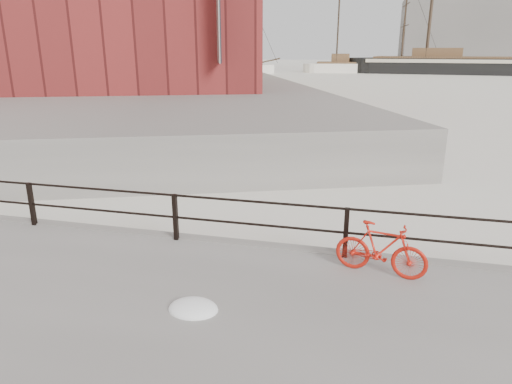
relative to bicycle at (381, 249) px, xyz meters
The scene contains 9 objects.
far_quay 81.66m from the bicycle, 117.06° to the left, with size 24.00×150.00×1.80m, color gray.
bicycle is the anchor object (origin of this frame).
schooner_mid 84.86m from the bicycle, 90.91° to the left, with size 26.40×11.17×19.22m, color white, non-canonical shape.
schooner_left 81.53m from the bicycle, 111.67° to the left, with size 25.57×11.62×19.30m, color silver, non-canonical shape.
workboat_near 38.07m from the bicycle, 128.64° to the left, with size 11.68×3.89×7.00m, color black, non-canonical shape.
workboat_far 53.19m from the bicycle, 118.60° to the left, with size 11.19×3.86×7.00m, color black, non-canonical shape.
apartment_grey 94.63m from the bicycle, 117.63° to the left, with size 22.00×15.00×23.20m, color gray.
apartment_brick 117.27m from the bicycle, 116.52° to the left, with size 24.00×15.00×21.20m, color brown.
industrial_west 142.80m from the bicycle, 80.77° to the left, with size 32.00×18.00×18.00m, color gray.
Camera 1 is at (-3.22, -8.39, 4.18)m, focal length 32.00 mm.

